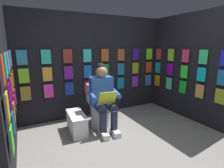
% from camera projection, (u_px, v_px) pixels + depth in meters
% --- Properties ---
extents(ground_plane, '(30.00, 30.00, 0.00)m').
position_uv_depth(ground_plane, '(154.00, 163.00, 2.30)').
color(ground_plane, gray).
extents(display_wall_back, '(3.28, 0.14, 2.12)m').
position_uv_depth(display_wall_back, '(95.00, 66.00, 3.80)').
color(display_wall_back, black).
rests_on(display_wall_back, ground).
extents(display_wall_left, '(0.14, 1.94, 2.12)m').
position_uv_depth(display_wall_left, '(187.00, 67.00, 3.65)').
color(display_wall_left, black).
rests_on(display_wall_left, ground).
extents(display_wall_right, '(0.14, 1.94, 2.12)m').
position_uv_depth(display_wall_right, '(3.00, 81.00, 2.18)').
color(display_wall_right, black).
rests_on(display_wall_right, ground).
extents(toilet, '(0.42, 0.57, 0.77)m').
position_uv_depth(toilet, '(99.00, 107.00, 3.39)').
color(toilet, white).
rests_on(toilet, ground).
extents(person_reading, '(0.55, 0.71, 1.19)m').
position_uv_depth(person_reading, '(103.00, 97.00, 3.13)').
color(person_reading, blue).
rests_on(person_reading, ground).
extents(comic_longbox_near, '(0.29, 0.63, 0.34)m').
position_uv_depth(comic_longbox_near, '(77.00, 123.00, 3.08)').
color(comic_longbox_near, silver).
rests_on(comic_longbox_near, ground).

